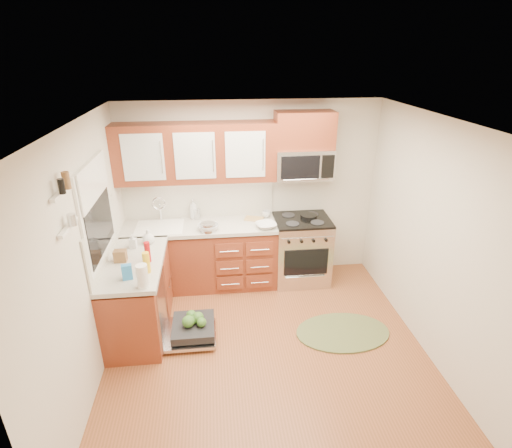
{
  "coord_description": "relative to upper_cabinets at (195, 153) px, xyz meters",
  "views": [
    {
      "loc": [
        -0.52,
        -3.49,
        3.1
      ],
      "look_at": [
        -0.03,
        0.85,
        1.16
      ],
      "focal_mm": 28.0,
      "sensor_mm": 36.0,
      "label": 1
    }
  ],
  "objects": [
    {
      "name": "mustard_bottle",
      "position": [
        -0.52,
        -1.31,
        -0.83
      ],
      "size": [
        0.08,
        0.08,
        0.23
      ],
      "primitive_type": "cylinder",
      "rotation": [
        0.0,
        0.0,
        -0.03
      ],
      "color": "yellow",
      "rests_on": "countertop_left"
    },
    {
      "name": "ceiling",
      "position": [
        0.73,
        -1.57,
        0.62
      ],
      "size": [
        3.5,
        3.5,
        0.0
      ],
      "primitive_type": "plane",
      "rotation": [
        3.14,
        0.0,
        0.0
      ],
      "color": "white",
      "rests_on": "ground"
    },
    {
      "name": "rug",
      "position": [
        1.66,
        -1.4,
        -1.86
      ],
      "size": [
        1.17,
        0.81,
        0.02
      ],
      "primitive_type": null,
      "rotation": [
        0.0,
        0.0,
        -0.08
      ],
      "color": "#5E683B",
      "rests_on": "ground"
    },
    {
      "name": "backsplash_left",
      "position": [
        -1.01,
        -1.05,
        -0.67
      ],
      "size": [
        0.02,
        1.25,
        0.57
      ],
      "primitive_type": "cube",
      "color": "silver",
      "rests_on": "ground"
    },
    {
      "name": "dishwasher",
      "position": [
        -0.13,
        -1.27,
        -1.77
      ],
      "size": [
        0.7,
        0.6,
        0.2
      ],
      "primitive_type": null,
      "color": "silver",
      "rests_on": "ground"
    },
    {
      "name": "backsplash_back",
      "position": [
        0.0,
        0.16,
        -0.67
      ],
      "size": [
        2.05,
        0.02,
        0.57
      ],
      "primitive_type": "cube",
      "color": "silver",
      "rests_on": "ground"
    },
    {
      "name": "cup",
      "position": [
        0.93,
        0.03,
        -0.9
      ],
      "size": [
        0.15,
        0.15,
        0.1
      ],
      "primitive_type": "imported",
      "rotation": [
        0.0,
        0.0,
        0.25
      ],
      "color": "#999999",
      "rests_on": "countertop_back"
    },
    {
      "name": "window_blind",
      "position": [
        -0.98,
        -1.07,
        0.0
      ],
      "size": [
        0.02,
        0.96,
        0.4
      ],
      "primitive_type": "cube",
      "color": "white",
      "rests_on": "ground"
    },
    {
      "name": "wall_front",
      "position": [
        0.73,
        -3.33,
        -0.62
      ],
      "size": [
        3.5,
        0.04,
        2.5
      ],
      "primitive_type": "cube",
      "color": "beige",
      "rests_on": "ground"
    },
    {
      "name": "countertop_back",
      "position": [
        0.0,
        -0.14,
        -0.97
      ],
      "size": [
        2.07,
        0.64,
        0.05
      ],
      "primitive_type": "cube",
      "color": "beige",
      "rests_on": "base_cabinet_back"
    },
    {
      "name": "paper_towel_roll",
      "position": [
        -0.52,
        -1.59,
        -0.83
      ],
      "size": [
        0.15,
        0.15,
        0.25
      ],
      "primitive_type": "cylinder",
      "rotation": [
        0.0,
        0.0,
        0.34
      ],
      "color": "white",
      "rests_on": "countertop_left"
    },
    {
      "name": "shelf_upper",
      "position": [
        -0.99,
        -1.92,
        0.17
      ],
      "size": [
        0.04,
        0.4,
        0.03
      ],
      "primitive_type": "cube",
      "color": "white",
      "rests_on": "ground"
    },
    {
      "name": "blue_carton",
      "position": [
        -0.71,
        -1.43,
        -0.87
      ],
      "size": [
        0.11,
        0.08,
        0.16
      ],
      "primitive_type": "cube",
      "rotation": [
        0.0,
        0.0,
        0.21
      ],
      "color": "#2877BE",
      "rests_on": "countertop_left"
    },
    {
      "name": "skillet",
      "position": [
        1.5,
        -0.11,
        -0.9
      ],
      "size": [
        0.29,
        0.29,
        0.04
      ],
      "primitive_type": "cylinder",
      "rotation": [
        0.0,
        0.0,
        0.32
      ],
      "color": "black",
      "rests_on": "range"
    },
    {
      "name": "canister",
      "position": [
        -0.03,
        0.07,
        -0.88
      ],
      "size": [
        0.12,
        0.12,
        0.15
      ],
      "primitive_type": "cylinder",
      "rotation": [
        0.0,
        0.0,
        -0.41
      ],
      "color": "silver",
      "rests_on": "countertop_back"
    },
    {
      "name": "window",
      "position": [
        -1.01,
        -1.07,
        -0.32
      ],
      "size": [
        0.03,
        1.05,
        1.05
      ],
      "primitive_type": null,
      "color": "white",
      "rests_on": "ground"
    },
    {
      "name": "countertop_left",
      "position": [
        -0.71,
        -1.05,
        -0.97
      ],
      "size": [
        0.64,
        1.27,
        0.05
      ],
      "primitive_type": "cube",
      "color": "beige",
      "rests_on": "base_cabinet_left"
    },
    {
      "name": "wooden_box",
      "position": [
        -0.85,
        -1.03,
        -0.88
      ],
      "size": [
        0.14,
        0.1,
        0.13
      ],
      "primitive_type": "cube",
      "rotation": [
        0.0,
        0.0,
        -0.02
      ],
      "color": "brown",
      "rests_on": "countertop_left"
    },
    {
      "name": "stock_pot",
      "position": [
        0.12,
        -0.35,
        -0.89
      ],
      "size": [
        0.2,
        0.2,
        0.12
      ],
      "primitive_type": "cylinder",
      "rotation": [
        0.0,
        0.0,
        0.04
      ],
      "color": "silver",
      "rests_on": "countertop_back"
    },
    {
      "name": "bowl_a",
      "position": [
        0.88,
        -0.32,
        -0.92
      ],
      "size": [
        0.32,
        0.32,
        0.07
      ],
      "primitive_type": "imported",
      "rotation": [
        0.0,
        0.0,
        0.21
      ],
      "color": "#999999",
      "rests_on": "countertop_back"
    },
    {
      "name": "floor",
      "position": [
        0.73,
        -1.57,
        -1.88
      ],
      "size": [
        3.5,
        3.5,
        0.0
      ],
      "primitive_type": "plane",
      "color": "brown",
      "rests_on": "ground"
    },
    {
      "name": "red_bottle",
      "position": [
        -0.54,
        -1.07,
        -0.83
      ],
      "size": [
        0.07,
        0.07,
        0.24
      ],
      "primitive_type": "cylinder",
      "rotation": [
        0.0,
        0.0,
        0.14
      ],
      "color": "#A60D12",
      "rests_on": "countertop_left"
    },
    {
      "name": "base_cabinet_left",
      "position": [
        -0.72,
        -1.05,
        -1.45
      ],
      "size": [
        0.6,
        1.25,
        0.85
      ],
      "primitive_type": "cube",
      "color": "maroon",
      "rests_on": "ground"
    },
    {
      "name": "wall_back",
      "position": [
        0.73,
        0.18,
        -0.62
      ],
      "size": [
        3.5,
        0.04,
        2.5
      ],
      "primitive_type": "cube",
      "color": "beige",
      "rests_on": "ground"
    },
    {
      "name": "upper_cabinets",
      "position": [
        0.0,
        0.0,
        0.0
      ],
      "size": [
        2.05,
        0.35,
        0.75
      ],
      "primitive_type": null,
      "color": "maroon",
      "rests_on": "ground"
    },
    {
      "name": "soap_bottle_a",
      "position": [
        -0.08,
        0.1,
        -0.81
      ],
      "size": [
        0.11,
        0.11,
        0.28
      ],
      "primitive_type": "imported",
      "rotation": [
        0.0,
        0.0,
        -0.02
      ],
      "color": "#999999",
      "rests_on": "countertop_back"
    },
    {
      "name": "shelf_lower",
      "position": [
        -0.99,
        -1.92,
        -0.12
      ],
      "size": [
        0.04,
        0.4,
        0.03
      ],
      "primitive_type": "cube",
      "color": "white",
      "rests_on": "ground"
    },
    {
      "name": "wall_right",
      "position": [
        2.48,
        -1.57,
        -0.62
      ],
      "size": [
        0.04,
        3.5,
        2.5
      ],
      "primitive_type": "cube",
      "color": "beige",
      "rests_on": "ground"
    },
    {
      "name": "microwave",
      "position": [
        1.41,
        -0.02,
        -0.18
      ],
      "size": [
        0.76,
        0.38,
        0.4
      ],
      "primitive_type": null,
      "color": "silver",
      "rests_on": "ground"
    },
    {
      "name": "bowl_b",
      "position": [
        0.12,
        -0.32,
        -0.91
      ],
      "size": [
        0.33,
        0.33,
        0.08
      ],
      "primitive_type": "imported",
      "rotation": [
        0.0,
        0.0,
        -0.27
      ],
      "color": "#999999",
      "rests_on": "countertop_back"
    },
    {
      "name": "wall_left",
      "position": [
        -1.02,
        -1.57,
        -0.62
      ],
      "size": [
        0.04,
        3.5,
        2.5
      ],
      "primitive_type": "cube",
      "color": "beige",
      "rests_on": "ground"
    },
    {
      "name": "cutting_board",
      "position": [
        0.75,
        -0.02,
        -0.94
      ],
      "size": [
        0.29,
        0.23,
        0.02
      ],
      "primitive_type": "cube",
      "rotation": [
        0.0,
        0.0,
        -0.35
      ],
      "color": "tan",
      "rests_on": "countertop_back"
    },
    {
      "name": "cabinet_over_mw",
      "position": [
        1.41,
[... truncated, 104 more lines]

